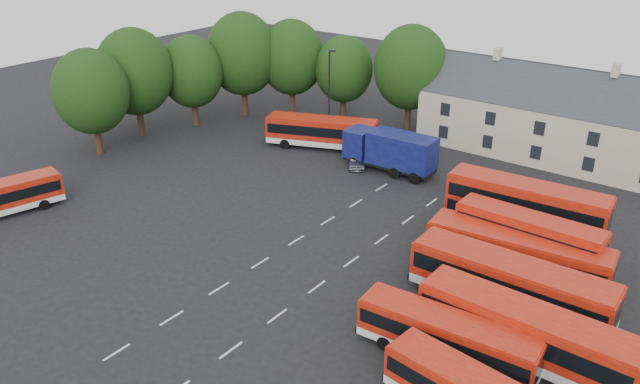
{
  "coord_description": "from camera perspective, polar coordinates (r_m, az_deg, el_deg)",
  "views": [
    {
      "loc": [
        25.96,
        -29.39,
        22.93
      ],
      "look_at": [
        -0.91,
        6.18,
        2.2
      ],
      "focal_mm": 35.0,
      "sensor_mm": 36.0,
      "label": 1
    }
  ],
  "objects": [
    {
      "name": "lane_markings",
      "position": [
        45.4,
        0.26,
        -5.39
      ],
      "size": [
        5.15,
        33.8,
        0.01
      ],
      "color": "beige",
      "rests_on": "ground"
    },
    {
      "name": "bus_dd_north",
      "position": [
        47.79,
        18.25,
        -1.5
      ],
      "size": [
        11.54,
        3.39,
        4.67
      ],
      "rotation": [
        0.0,
        0.0,
        0.07
      ],
      "color": "silver",
      "rests_on": "ground"
    },
    {
      "name": "bus_dd_south",
      "position": [
        44.48,
        18.42,
        -4.1
      ],
      "size": [
        9.85,
        2.43,
        4.02
      ],
      "rotation": [
        0.0,
        0.0,
        -0.02
      ],
      "color": "silver",
      "rests_on": "ground"
    },
    {
      "name": "bus_north",
      "position": [
        63.65,
        0.17,
        5.66
      ],
      "size": [
        11.41,
        6.59,
        3.19
      ],
      "rotation": [
        0.0,
        0.0,
        0.38
      ],
      "color": "silver",
      "rests_on": "ground"
    },
    {
      "name": "box_truck",
      "position": [
        58.15,
        6.5,
        3.84
      ],
      "size": [
        8.82,
        3.05,
        3.82
      ],
      "rotation": [
        0.0,
        0.0,
        0.04
      ],
      "color": "black",
      "rests_on": "ground"
    },
    {
      "name": "silver_car",
      "position": [
        59.74,
        3.36,
        3.02
      ],
      "size": [
        3.59,
        4.13,
        1.34
      ],
      "primitive_type": "imported",
      "rotation": [
        0.0,
        0.0,
        0.62
      ],
      "color": "#989B9F",
      "rests_on": "ground"
    },
    {
      "name": "bus_row_b",
      "position": [
        35.25,
        11.54,
        -12.71
      ],
      "size": [
        10.08,
        2.97,
        2.81
      ],
      "rotation": [
        0.0,
        0.0,
        0.07
      ],
      "color": "silver",
      "rests_on": "ground"
    },
    {
      "name": "lamppost",
      "position": [
        63.84,
        0.87,
        8.86
      ],
      "size": [
        0.68,
        0.43,
        9.83
      ],
      "rotation": [
        0.0,
        0.0,
        0.35
      ],
      "color": "black",
      "rests_on": "ground"
    },
    {
      "name": "terrace_houses",
      "position": [
        63.51,
        24.53,
        5.18
      ],
      "size": [
        35.7,
        7.13,
        10.06
      ],
      "color": "beige",
      "rests_on": "ground"
    },
    {
      "name": "bus_row_c",
      "position": [
        36.14,
        18.31,
        -11.91
      ],
      "size": [
        11.89,
        3.02,
        3.34
      ],
      "rotation": [
        0.0,
        0.0,
        -0.02
      ],
      "color": "silver",
      "rests_on": "ground"
    },
    {
      "name": "bus_row_e",
      "position": [
        43.18,
        17.58,
        -5.34
      ],
      "size": [
        11.98,
        3.9,
        3.33
      ],
      "rotation": [
        0.0,
        0.0,
        0.1
      ],
      "color": "silver",
      "rests_on": "ground"
    },
    {
      "name": "ground",
      "position": [
        45.42,
        -3.8,
        -5.44
      ],
      "size": [
        140.0,
        140.0,
        0.0
      ],
      "primitive_type": "plane",
      "color": "black",
      "rests_on": "ground"
    },
    {
      "name": "treeline",
      "position": [
        69.44,
        -6.64,
        11.25
      ],
      "size": [
        29.92,
        32.59,
        12.01
      ],
      "color": "black",
      "rests_on": "ground"
    },
    {
      "name": "bus_row_d",
      "position": [
        39.84,
        17.02,
        -7.86
      ],
      "size": [
        12.26,
        3.0,
        3.46
      ],
      "rotation": [
        0.0,
        0.0,
        0.01
      ],
      "color": "silver",
      "rests_on": "ground"
    }
  ]
}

